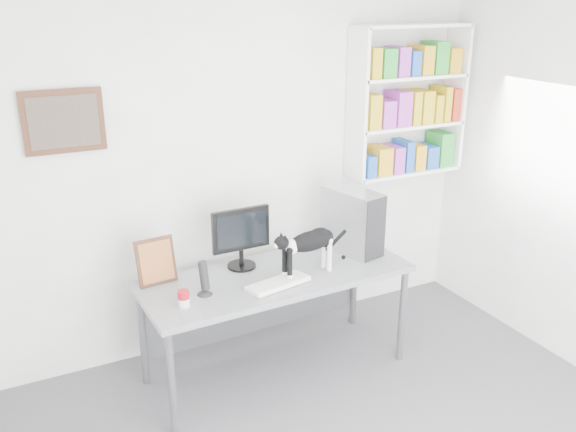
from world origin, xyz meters
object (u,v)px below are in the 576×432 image
Objects in this scene: pc_tower at (352,221)px; leaning_print at (156,260)px; monitor at (241,238)px; speaker at (204,278)px; keyboard at (278,283)px; soup_can at (184,299)px; bookshelf at (408,101)px; cat at (309,252)px; desk at (277,323)px.

pc_tower is 1.51m from leaning_print.
speaker is (-0.39, -0.29, -0.11)m from monitor.
keyboard is (0.11, -0.39, -0.21)m from monitor.
pc_tower is at bearing 11.62° from soup_can.
leaning_print is (-2.26, -0.27, -0.88)m from bookshelf.
cat is at bearing -41.70° from monitor.
bookshelf is 2.53× the size of pc_tower.
desk is at bearing 56.82° from keyboard.
monitor is 0.46m from keyboard.
cat is (0.38, -0.33, -0.06)m from monitor.
speaker is 0.77m from cat.
bookshelf reaches higher than monitor.
leaning_print is (-0.73, 0.42, 0.15)m from keyboard.
bookshelf is 0.64× the size of desk.
leaning_print is at bearing 98.02° from soup_can.
leaning_print reaches higher than soup_can.
keyboard is at bearing -114.18° from desk.
leaning_print reaches higher than keyboard.
keyboard reaches higher than desk.
desk is 0.62m from cat.
soup_can reaches higher than keyboard.
speaker reaches higher than keyboard.
monitor is (-0.18, 0.22, 0.63)m from desk.
leaning_print is (-0.80, 0.25, 0.57)m from desk.
bookshelf is 5.04× the size of speaker.
cat reaches higher than speaker.
monitor reaches higher than desk.
monitor is 0.95× the size of pc_tower.
keyboard is 0.32m from cat.
monitor is at bearing 126.90° from desk.
speaker reaches higher than desk.
desk is at bearing -11.35° from speaker.
monitor is 0.51m from cat.
soup_can is (-0.56, -0.39, -0.18)m from monitor.
cat reaches higher than desk.
bookshelf is 1.97m from keyboard.
bookshelf is at bearing 9.26° from monitor.
bookshelf reaches higher than pc_tower.
desk is 0.77m from speaker.
pc_tower is at bearing -9.77° from speaker.
cat is (0.77, -0.04, 0.05)m from speaker.
keyboard is 1.34× the size of leaning_print.
speaker is 2.24× the size of soup_can.
keyboard is at bearing -30.13° from speaker.
soup_can is 0.20× the size of cat.
leaning_print is 0.61× the size of cat.
soup_can is (-2.20, -0.69, -0.99)m from bookshelf.
pc_tower is 4.46× the size of soup_can.
soup_can is at bearing 168.79° from keyboard.
soup_can is at bearing -146.21° from monitor.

